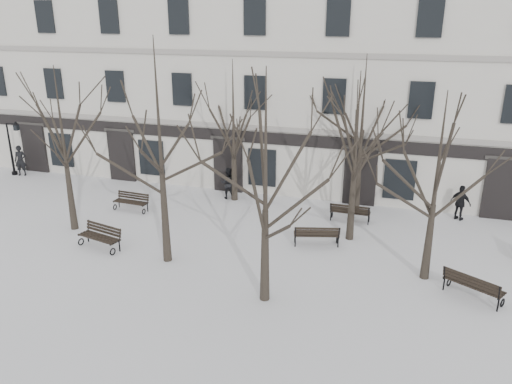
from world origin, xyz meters
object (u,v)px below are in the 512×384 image
at_px(tree_2, 266,162).
at_px(bench_0, 100,236).
at_px(tree_0, 62,131).
at_px(tree_3, 438,166).
at_px(tree_1, 159,128).
at_px(bench_1, 317,234).
at_px(bench_4, 350,212).
at_px(lamp_post, 13,144).
at_px(bench_2, 473,285).
at_px(bench_3, 131,201).

bearing_deg(tree_2, bench_0, 166.39).
distance_m(tree_0, tree_2, 10.35).
xyz_separation_m(tree_0, tree_3, (15.04, -0.07, -0.24)).
bearing_deg(tree_0, tree_1, -16.19).
bearing_deg(bench_1, tree_2, 64.00).
distance_m(tree_1, bench_4, 9.96).
xyz_separation_m(tree_0, tree_2, (9.84, -3.18, 0.32)).
height_order(tree_3, bench_4, tree_3).
height_order(bench_0, bench_1, bench_0).
height_order(tree_2, lamp_post, tree_2).
bearing_deg(bench_1, bench_4, -123.58).
height_order(bench_1, bench_2, bench_2).
relative_size(tree_0, tree_1, 0.85).
bearing_deg(bench_0, bench_3, 116.40).
bearing_deg(tree_3, bench_1, 160.73).
bearing_deg(lamp_post, bench_4, -4.10).
xyz_separation_m(tree_1, bench_2, (11.13, 0.43, -4.76)).
relative_size(bench_0, bench_1, 1.03).
bearing_deg(bench_3, tree_0, -112.05).
bearing_deg(bench_0, bench_2, 14.18).
bearing_deg(bench_4, bench_2, 131.83).
distance_m(tree_1, bench_2, 12.11).
relative_size(tree_1, bench_4, 4.61).
bearing_deg(bench_3, lamp_post, 165.83).
height_order(tree_0, bench_2, tree_0).
xyz_separation_m(bench_1, bench_2, (5.78, -2.56, 0.02)).
bearing_deg(bench_2, bench_4, -19.75).
height_order(tree_2, bench_0, tree_2).
relative_size(bench_1, bench_4, 1.07).
bearing_deg(bench_1, bench_3, -22.66).
bearing_deg(bench_3, tree_2, -31.05).
xyz_separation_m(tree_2, bench_3, (-8.51, 5.92, -4.35)).
bearing_deg(tree_2, tree_0, 162.08).
bearing_deg(bench_0, bench_4, 44.53).
xyz_separation_m(bench_0, lamp_post, (-10.50, 7.18, 1.37)).
distance_m(bench_3, bench_4, 10.58).
xyz_separation_m(bench_2, bench_3, (-15.21, 3.88, -0.06)).
distance_m(tree_0, bench_2, 17.04).
height_order(tree_1, bench_3, tree_1).
height_order(tree_3, bench_1, tree_3).
bearing_deg(bench_0, tree_1, 9.32).
bearing_deg(tree_1, bench_2, 2.22).
xyz_separation_m(tree_1, lamp_post, (-13.63, 7.40, -3.40)).
relative_size(bench_0, lamp_post, 0.62).
relative_size(tree_1, tree_3, 1.24).
height_order(bench_1, bench_4, bench_1).
bearing_deg(bench_0, tree_2, -0.29).
relative_size(tree_0, lamp_post, 2.20).
distance_m(tree_0, tree_3, 15.04).
relative_size(tree_1, bench_1, 4.31).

